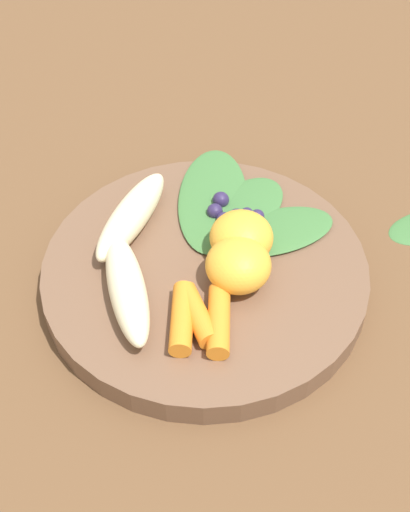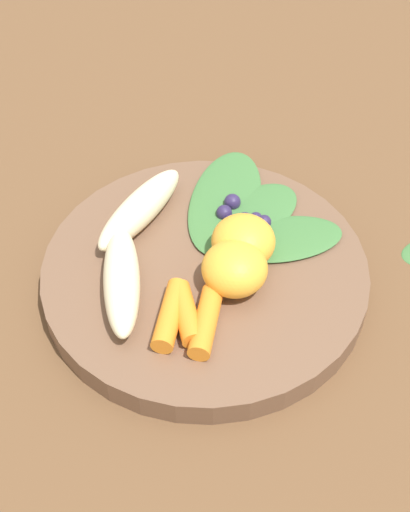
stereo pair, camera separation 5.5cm
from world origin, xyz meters
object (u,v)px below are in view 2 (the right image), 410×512
Objects in this scene: banana_peeled_left at (122,279)px; banana_peeled_right at (140,209)px; bowl at (205,274)px; orange_segment_near at (244,243)px.

banana_peeled_left and banana_peeled_right have the same top height.
orange_segment_near is at bearing -4.82° from bowl.
banana_peeled_right reaches higher than bowl.
bowl is 5.16× the size of orange_segment_near.
banana_peeled_left is 0.08m from banana_peeled_right.
banana_peeled_left is at bearing -169.67° from bowl.
banana_peeled_right is (-0.04, 0.06, 0.03)m from bowl.
banana_peeled_right is 2.18× the size of orange_segment_near.
banana_peeled_left is (-0.07, -0.01, 0.03)m from bowl.
orange_segment_near is at bearing 103.59° from banana_peeled_left.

